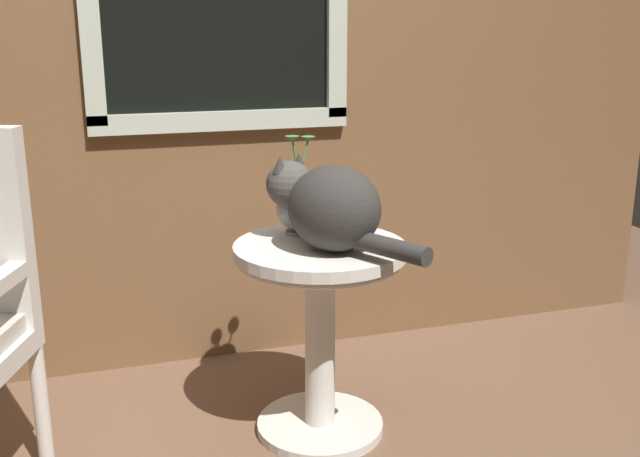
% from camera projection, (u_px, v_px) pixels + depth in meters
% --- Properties ---
extents(back_wall, '(4.00, 0.07, 2.60)m').
position_uv_depth(back_wall, '(185.00, 15.00, 2.60)').
color(back_wall, brown).
rests_on(back_wall, ground_plane).
extents(wicker_side_table, '(0.53, 0.53, 0.63)m').
position_uv_depth(wicker_side_table, '(320.00, 305.00, 2.30)').
color(wicker_side_table, silver).
rests_on(wicker_side_table, ground_plane).
extents(cat, '(0.36, 0.55, 0.26)m').
position_uv_depth(cat, '(329.00, 206.00, 2.17)').
color(cat, '#33302D').
rests_on(cat, wicker_side_table).
extents(pewter_vase_with_ivy, '(0.14, 0.14, 0.32)m').
position_uv_depth(pewter_vase_with_ivy, '(298.00, 205.00, 2.33)').
color(pewter_vase_with_ivy, gray).
rests_on(pewter_vase_with_ivy, wicker_side_table).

